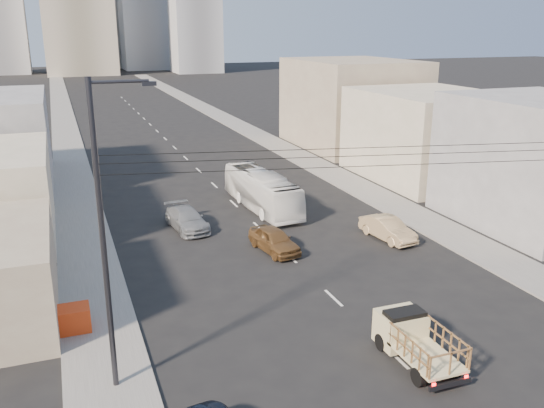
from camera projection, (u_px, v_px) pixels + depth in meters
ground at (423, 382)px, 22.94m from camera, size 420.00×420.00×0.00m
sidewalk_left at (65, 127)px, 81.65m from camera, size 3.50×180.00×0.12m
sidewalk_right at (224, 118)px, 89.52m from camera, size 3.50×180.00×0.12m
lane_dashes at (170, 143)px, 70.38m from camera, size 0.15×104.00×0.01m
flatbed_pickup at (415, 337)px, 24.15m from camera, size 1.95×4.41×1.90m
city_bus at (262, 191)px, 44.56m from camera, size 3.05×10.56×2.91m
sedan_brown at (274, 240)px, 36.20m from camera, size 2.46×4.62×1.50m
sedan_tan at (388, 229)px, 38.25m from camera, size 2.15×4.65×1.48m
sedan_grey at (187, 219)px, 40.21m from camera, size 2.60×5.22×1.46m
streetlamp_left at (105, 233)px, 20.81m from camera, size 2.36×0.25×12.00m
overhead_wires at (418, 155)px, 21.65m from camera, size 23.01×5.02×0.72m
crate_stack at (70, 319)px, 26.50m from camera, size 1.80×1.20×1.14m
bldg_right_near at (540, 162)px, 40.51m from camera, size 10.00×12.00×9.00m
bldg_right_mid at (428, 135)px, 53.36m from camera, size 11.00×14.00×8.00m
bldg_right_far at (352, 103)px, 67.55m from camera, size 12.00×16.00×10.00m
midrise_ne at (144, 7)px, 188.69m from camera, size 16.00×16.00×40.00m
midrise_back at (102, 2)px, 197.51m from camera, size 18.00×18.00×44.00m
midrise_east at (195, 26)px, 176.57m from camera, size 14.00×14.00×28.00m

